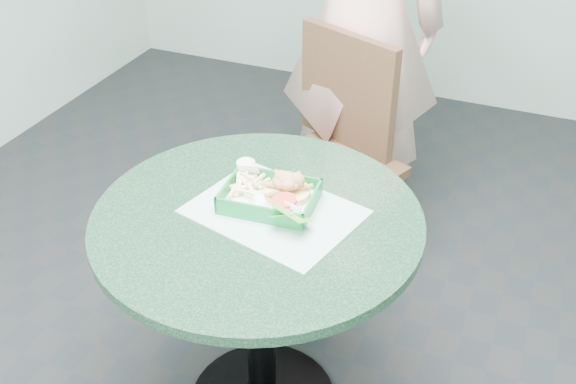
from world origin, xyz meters
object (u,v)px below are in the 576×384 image
at_px(crab_sandwich, 288,192).
at_px(sauce_ramekin, 250,171).
at_px(food_basket, 270,206).
at_px(cafe_table, 259,269).
at_px(dining_chair, 336,142).

bearing_deg(crab_sandwich, sauce_ramekin, 156.82).
bearing_deg(sauce_ramekin, crab_sandwich, -23.18).
bearing_deg(food_basket, cafe_table, -101.98).
height_order(dining_chair, crab_sandwich, dining_chair).
relative_size(cafe_table, food_basket, 3.61).
xyz_separation_m(food_basket, crab_sandwich, (0.04, 0.03, 0.03)).
distance_m(cafe_table, crab_sandwich, 0.24).
distance_m(dining_chair, crab_sandwich, 0.81).
bearing_deg(food_basket, dining_chair, 95.20).
relative_size(crab_sandwich, sauce_ramekin, 2.34).
bearing_deg(cafe_table, food_basket, 78.02).
relative_size(food_basket, crab_sandwich, 1.97).
bearing_deg(cafe_table, crab_sandwich, 60.20).
height_order(cafe_table, crab_sandwich, crab_sandwich).
height_order(crab_sandwich, sauce_ramekin, crab_sandwich).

